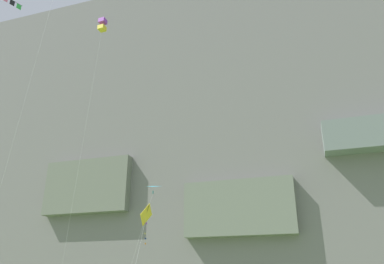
# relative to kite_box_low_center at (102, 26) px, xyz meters

# --- Properties ---
(cliff_face) EXTENTS (180.00, 25.30, 58.84)m
(cliff_face) POSITION_rel_kite_box_low_center_xyz_m (13.08, 30.94, -4.38)
(cliff_face) COLOR slate
(cliff_face) RESTS_ON ground
(kite_box_low_center) EXTENTS (0.99, 2.42, 34.70)m
(kite_box_low_center) POSITION_rel_kite_box_low_center_xyz_m (0.00, 0.00, 0.00)
(kite_box_low_center) COLOR purple
(kite_box_low_center) RESTS_ON ground
(kite_diamond_mid_center) EXTENTS (0.43, 4.32, 8.58)m
(kite_diamond_mid_center) POSITION_rel_kite_box_low_center_xyz_m (11.10, -8.28, -26.28)
(kite_diamond_mid_center) COLOR yellow
(kite_diamond_mid_center) RESTS_ON ground
(kite_delta_upper_right) EXTENTS (3.08, 3.12, 12.98)m
(kite_delta_upper_right) POSITION_rel_kite_box_low_center_xyz_m (5.75, 4.84, -21.23)
(kite_delta_upper_right) COLOR #38B2D1
(kite_delta_upper_right) RESTS_ON ground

